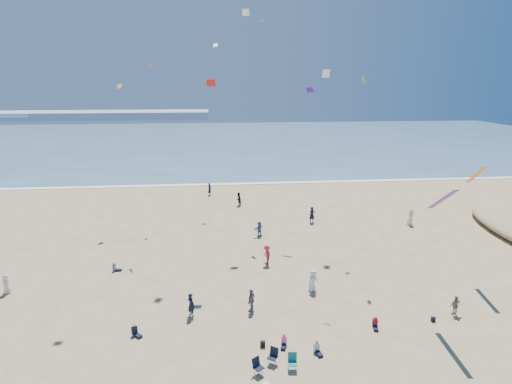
{
  "coord_description": "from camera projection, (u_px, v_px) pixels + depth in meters",
  "views": [
    {
      "loc": [
        -0.45,
        -18.26,
        16.21
      ],
      "look_at": [
        2.0,
        8.0,
        8.89
      ],
      "focal_mm": 28.0,
      "sensor_mm": 36.0,
      "label": 1
    }
  ],
  "objects": [
    {
      "name": "black_backpack",
      "position": [
        263.0,
        344.0,
        25.22
      ],
      "size": [
        0.3,
        0.22,
        0.38
      ],
      "primitive_type": "cube",
      "color": "black",
      "rests_on": "ground"
    },
    {
      "name": "navy_bag",
      "position": [
        433.0,
        319.0,
        27.89
      ],
      "size": [
        0.28,
        0.18,
        0.34
      ],
      "primitive_type": "cube",
      "color": "black",
      "rests_on": "ground"
    },
    {
      "name": "seated_group",
      "position": [
        236.0,
        316.0,
        27.76
      ],
      "size": [
        20.62,
        13.18,
        0.84
      ],
      "color": "silver",
      "rests_on": "ground"
    },
    {
      "name": "ocean",
      "position": [
        220.0,
        141.0,
        113.03
      ],
      "size": [
        220.0,
        100.0,
        0.06
      ],
      "primitive_type": "cube",
      "color": "#476B84",
      "rests_on": "ground"
    },
    {
      "name": "headland_far",
      "position": [
        85.0,
        115.0,
        179.18
      ],
      "size": [
        110.0,
        20.0,
        3.2
      ],
      "primitive_type": "cube",
      "color": "#7A8EA8",
      "rests_on": "ground"
    },
    {
      "name": "standing_flyers",
      "position": [
        279.0,
        256.0,
        36.18
      ],
      "size": [
        39.83,
        47.53,
        1.95
      ],
      "color": "silver",
      "rests_on": "ground"
    },
    {
      "name": "surf_line",
      "position": [
        223.0,
        184.0,
        65.06
      ],
      "size": [
        220.0,
        1.2,
        0.08
      ],
      "primitive_type": "cube",
      "color": "white",
      "rests_on": "ground"
    },
    {
      "name": "kites_aloft",
      "position": [
        342.0,
        84.0,
        30.8
      ],
      "size": [
        40.03,
        42.73,
        27.85
      ],
      "color": "green",
      "rests_on": "ground"
    },
    {
      "name": "chair_cluster",
      "position": [
        275.0,
        362.0,
        23.13
      ],
      "size": [
        2.75,
        1.63,
        1.0
      ],
      "color": "black",
      "rests_on": "ground"
    }
  ]
}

